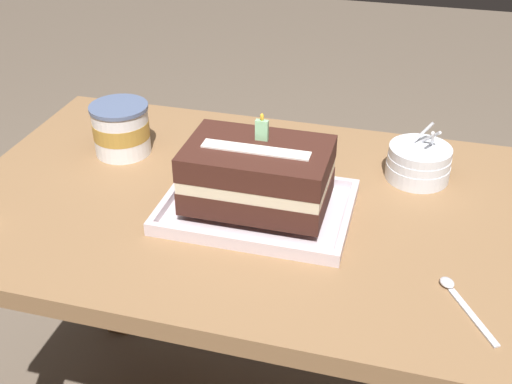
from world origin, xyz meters
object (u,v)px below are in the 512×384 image
object	(u,v)px
bowl_stack	(419,163)
serving_spoon_near_tray	(457,296)
ice_cream_tub	(121,129)
birthday_cake	(258,174)
foil_tray	(258,209)

from	to	relation	value
bowl_stack	serving_spoon_near_tray	distance (m)	0.35
ice_cream_tub	serving_spoon_near_tray	distance (m)	0.74
birthday_cake	foil_tray	bearing A→B (deg)	-90.00
bowl_stack	serving_spoon_near_tray	bearing A→B (deg)	-77.21
ice_cream_tub	serving_spoon_near_tray	size ratio (longest dim) A/B	0.88
foil_tray	bowl_stack	bearing A→B (deg)	36.44
birthday_cake	serving_spoon_near_tray	size ratio (longest dim) A/B	1.83
foil_tray	ice_cream_tub	world-z (taller)	ice_cream_tub
ice_cream_tub	bowl_stack	bearing A→B (deg)	5.13
bowl_stack	ice_cream_tub	bearing A→B (deg)	-174.87
serving_spoon_near_tray	birthday_cake	bearing A→B (deg)	157.64
birthday_cake	ice_cream_tub	distance (m)	0.36
birthday_cake	serving_spoon_near_tray	world-z (taller)	birthday_cake
bowl_stack	serving_spoon_near_tray	world-z (taller)	bowl_stack
foil_tray	birthday_cake	distance (m)	0.07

